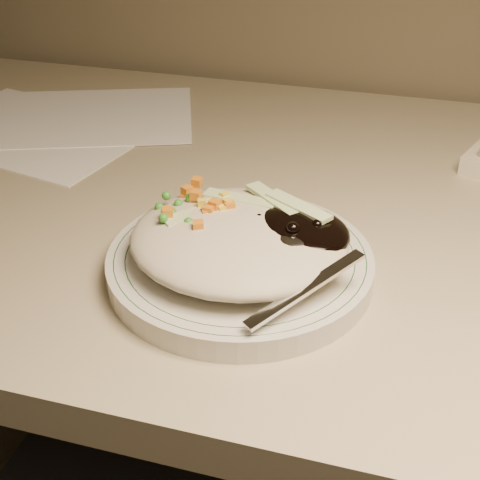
# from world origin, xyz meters

# --- Properties ---
(desk) EXTENTS (1.40, 0.70, 0.74)m
(desk) POSITION_xyz_m (0.00, 1.38, 0.54)
(desk) COLOR gray
(desk) RESTS_ON ground
(plate) EXTENTS (0.24, 0.24, 0.02)m
(plate) POSITION_xyz_m (-0.10, 1.22, 0.75)
(plate) COLOR beige
(plate) RESTS_ON desk
(plate_rim) EXTENTS (0.23, 0.23, 0.00)m
(plate_rim) POSITION_xyz_m (-0.10, 1.22, 0.76)
(plate_rim) COLOR #144723
(plate_rim) RESTS_ON plate
(meal) EXTENTS (0.21, 0.19, 0.05)m
(meal) POSITION_xyz_m (-0.10, 1.22, 0.78)
(meal) COLOR #B1A790
(meal) RESTS_ON plate
(papers) EXTENTS (0.39, 0.35, 0.00)m
(papers) POSITION_xyz_m (-0.44, 1.49, 0.74)
(papers) COLOR white
(papers) RESTS_ON desk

